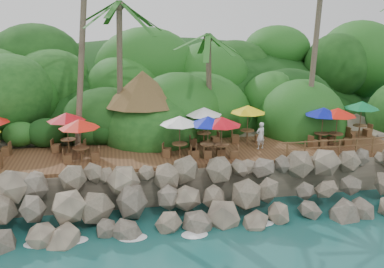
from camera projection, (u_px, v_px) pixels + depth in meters
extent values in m
plane|color=#19514F|center=(214.00, 232.00, 21.45)|extent=(140.00, 140.00, 0.00)
cube|color=gray|center=(170.00, 129.00, 36.30)|extent=(32.00, 25.20, 2.10)
ellipsoid|color=#143811|center=(161.00, 120.00, 43.68)|extent=(44.80, 28.00, 15.40)
cube|color=brown|center=(192.00, 153.00, 26.53)|extent=(26.00, 5.00, 0.20)
ellipsoid|color=white|center=(25.00, 245.00, 20.15)|extent=(1.20, 0.80, 0.06)
ellipsoid|color=white|center=(91.00, 239.00, 20.67)|extent=(1.20, 0.80, 0.06)
ellipsoid|color=white|center=(153.00, 234.00, 21.20)|extent=(1.20, 0.80, 0.06)
ellipsoid|color=white|center=(213.00, 228.00, 21.72)|extent=(1.20, 0.80, 0.06)
ellipsoid|color=white|center=(269.00, 223.00, 22.25)|extent=(1.20, 0.80, 0.06)
ellipsoid|color=white|center=(323.00, 218.00, 22.77)|extent=(1.20, 0.80, 0.06)
ellipsoid|color=white|center=(375.00, 214.00, 23.30)|extent=(1.20, 0.80, 0.06)
cylinder|color=brown|center=(82.00, 54.00, 26.33)|extent=(1.61, 2.50, 11.37)
cylinder|color=brown|center=(120.00, 75.00, 27.35)|extent=(0.76, 1.36, 8.83)
ellipsoid|color=#23601E|center=(116.00, 2.00, 26.15)|extent=(6.00, 6.00, 2.40)
cylinder|color=brown|center=(209.00, 87.00, 28.82)|extent=(0.78, 1.08, 6.86)
ellipsoid|color=#23601E|center=(210.00, 34.00, 27.88)|extent=(6.00, 6.00, 2.40)
cylinder|color=brown|center=(314.00, 57.00, 28.61)|extent=(1.47, 1.87, 10.67)
cylinder|color=brown|center=(123.00, 128.00, 27.20)|extent=(0.16, 0.16, 2.40)
cylinder|color=brown|center=(167.00, 126.00, 27.69)|extent=(0.16, 0.16, 2.40)
cylinder|color=brown|center=(122.00, 118.00, 29.85)|extent=(0.16, 0.16, 2.40)
cylinder|color=brown|center=(162.00, 116.00, 30.34)|extent=(0.16, 0.16, 2.40)
cone|color=brown|center=(143.00, 87.00, 28.14)|extent=(5.29, 5.29, 2.20)
cylinder|color=brown|center=(247.00, 136.00, 28.18)|extent=(0.09, 0.09, 0.81)
cylinder|color=brown|center=(247.00, 130.00, 28.07)|extent=(0.92, 0.92, 0.05)
cylinder|color=brown|center=(247.00, 125.00, 27.96)|extent=(0.05, 0.05, 2.41)
cone|color=yellow|center=(248.00, 109.00, 27.68)|extent=(2.30, 2.30, 0.49)
cube|color=brown|center=(235.00, 139.00, 28.21)|extent=(0.53, 0.53, 0.50)
cube|color=brown|center=(259.00, 139.00, 28.24)|extent=(0.53, 0.53, 0.50)
cylinder|color=brown|center=(221.00, 152.00, 25.13)|extent=(0.09, 0.09, 0.81)
cylinder|color=brown|center=(221.00, 145.00, 25.01)|extent=(0.92, 0.92, 0.05)
cylinder|color=brown|center=(221.00, 138.00, 24.91)|extent=(0.05, 0.05, 2.41)
cone|color=red|center=(222.00, 121.00, 24.63)|extent=(2.30, 2.30, 0.49)
cube|color=brown|center=(208.00, 154.00, 25.21)|extent=(0.56, 0.56, 0.50)
cube|color=brown|center=(234.00, 154.00, 25.13)|extent=(0.56, 0.56, 0.50)
cylinder|color=brown|center=(81.00, 155.00, 24.56)|extent=(0.09, 0.09, 0.81)
cylinder|color=brown|center=(81.00, 148.00, 24.45)|extent=(0.92, 0.92, 0.05)
cylinder|color=brown|center=(80.00, 141.00, 24.35)|extent=(0.05, 0.05, 2.41)
cone|color=red|center=(79.00, 124.00, 24.06)|extent=(2.30, 2.30, 0.49)
cube|color=brown|center=(68.00, 158.00, 24.42)|extent=(0.49, 0.49, 0.50)
cube|color=brown|center=(95.00, 156.00, 24.80)|extent=(0.49, 0.49, 0.50)
cylinder|color=brown|center=(335.00, 140.00, 27.41)|extent=(0.09, 0.09, 0.81)
cylinder|color=brown|center=(336.00, 134.00, 27.30)|extent=(0.92, 0.92, 0.05)
cylinder|color=brown|center=(336.00, 128.00, 27.19)|extent=(0.05, 0.05, 2.41)
cone|color=red|center=(338.00, 112.00, 26.91)|extent=(2.30, 2.30, 0.49)
cube|color=brown|center=(323.00, 142.00, 27.48)|extent=(0.55, 0.55, 0.50)
cube|color=brown|center=(347.00, 142.00, 27.42)|extent=(0.55, 0.55, 0.50)
cylinder|color=brown|center=(69.00, 146.00, 26.17)|extent=(0.09, 0.09, 0.81)
cylinder|color=brown|center=(68.00, 139.00, 26.05)|extent=(0.92, 0.92, 0.05)
cylinder|color=brown|center=(68.00, 133.00, 25.95)|extent=(0.05, 0.05, 2.41)
cone|color=#BA0B14|center=(66.00, 117.00, 25.67)|extent=(2.30, 2.30, 0.49)
cube|color=brown|center=(56.00, 148.00, 26.22)|extent=(0.54, 0.54, 0.50)
cube|color=brown|center=(81.00, 148.00, 26.20)|extent=(0.54, 0.54, 0.50)
cylinder|color=brown|center=(204.00, 139.00, 27.59)|extent=(0.09, 0.09, 0.81)
cylinder|color=brown|center=(204.00, 133.00, 27.48)|extent=(0.92, 0.92, 0.05)
cylinder|color=brown|center=(204.00, 127.00, 27.37)|extent=(0.05, 0.05, 2.41)
cone|color=white|center=(204.00, 111.00, 27.09)|extent=(2.30, 2.30, 0.49)
cube|color=brown|center=(192.00, 142.00, 27.40)|extent=(0.52, 0.52, 0.50)
cube|color=brown|center=(215.00, 140.00, 27.86)|extent=(0.52, 0.52, 0.50)
cylinder|color=brown|center=(180.00, 150.00, 25.34)|extent=(0.09, 0.09, 0.81)
cylinder|color=brown|center=(180.00, 144.00, 25.22)|extent=(0.92, 0.92, 0.05)
cylinder|color=brown|center=(180.00, 137.00, 25.12)|extent=(0.05, 0.05, 2.41)
cone|color=white|center=(180.00, 120.00, 24.84)|extent=(2.30, 2.30, 0.49)
cube|color=brown|center=(167.00, 152.00, 25.48)|extent=(0.58, 0.58, 0.50)
cube|color=brown|center=(193.00, 153.00, 25.28)|extent=(0.58, 0.58, 0.50)
cube|color=brown|center=(7.00, 151.00, 25.72)|extent=(0.52, 0.52, 0.50)
cylinder|color=brown|center=(359.00, 131.00, 29.40)|extent=(0.09, 0.09, 0.81)
cylinder|color=brown|center=(360.00, 125.00, 29.29)|extent=(0.92, 0.92, 0.05)
cylinder|color=brown|center=(360.00, 120.00, 29.18)|extent=(0.05, 0.05, 2.41)
cone|color=#0C6F39|center=(362.00, 105.00, 28.90)|extent=(2.30, 2.30, 0.49)
cube|color=brown|center=(350.00, 135.00, 29.13)|extent=(0.56, 0.56, 0.50)
cube|color=brown|center=(367.00, 132.00, 29.75)|extent=(0.56, 0.56, 0.50)
cylinder|color=brown|center=(321.00, 139.00, 27.53)|extent=(0.09, 0.09, 0.81)
cylinder|color=brown|center=(322.00, 133.00, 27.41)|extent=(0.92, 0.92, 0.05)
cylinder|color=brown|center=(322.00, 127.00, 27.31)|extent=(0.05, 0.05, 2.41)
cone|color=#0B1597|center=(323.00, 111.00, 27.03)|extent=(2.30, 2.30, 0.49)
cube|color=brown|center=(313.00, 144.00, 27.15)|extent=(0.61, 0.61, 0.50)
cube|color=brown|center=(329.00, 140.00, 27.99)|extent=(0.61, 0.61, 0.50)
cylinder|color=brown|center=(208.00, 151.00, 25.28)|extent=(0.09, 0.09, 0.81)
cylinder|color=brown|center=(208.00, 144.00, 25.17)|extent=(0.92, 0.92, 0.05)
cylinder|color=brown|center=(208.00, 138.00, 25.07)|extent=(0.05, 0.05, 2.41)
cone|color=#0D1AB5|center=(208.00, 120.00, 24.78)|extent=(2.30, 2.30, 0.49)
cube|color=brown|center=(195.00, 154.00, 25.23)|extent=(0.49, 0.49, 0.50)
cube|color=brown|center=(221.00, 153.00, 25.42)|extent=(0.49, 0.49, 0.50)
cylinder|color=brown|center=(287.00, 150.00, 25.05)|extent=(0.10, 0.10, 1.00)
cylinder|color=brown|center=(305.00, 149.00, 25.24)|extent=(0.10, 0.10, 1.00)
cylinder|color=brown|center=(322.00, 148.00, 25.43)|extent=(0.10, 0.10, 1.00)
cylinder|color=brown|center=(339.00, 147.00, 25.63)|extent=(0.10, 0.10, 1.00)
cylinder|color=brown|center=(356.00, 146.00, 25.82)|extent=(0.10, 0.10, 1.00)
cylinder|color=brown|center=(373.00, 145.00, 26.01)|extent=(0.10, 0.10, 1.00)
cube|color=brown|center=(340.00, 140.00, 25.50)|extent=(7.20, 0.06, 0.06)
cube|color=brown|center=(339.00, 146.00, 25.61)|extent=(7.20, 0.06, 0.06)
imported|color=silver|center=(261.00, 136.00, 26.74)|extent=(0.72, 0.59, 1.71)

